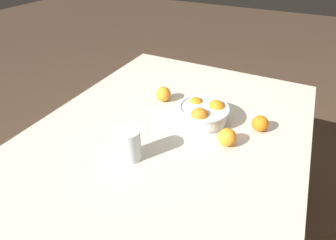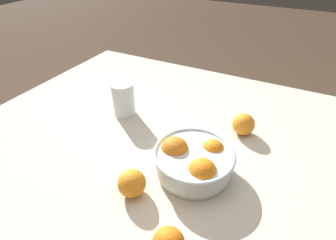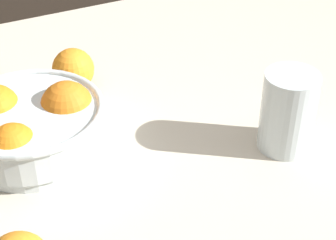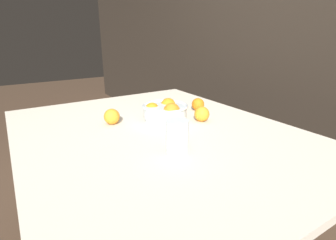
{
  "view_description": "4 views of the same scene",
  "coord_description": "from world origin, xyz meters",
  "px_view_note": "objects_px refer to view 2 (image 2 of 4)",
  "views": [
    {
      "loc": [
        0.84,
        0.41,
        1.45
      ],
      "look_at": [
        0.04,
        0.01,
        0.81
      ],
      "focal_mm": 28.0,
      "sensor_mm": 36.0,
      "label": 1
    },
    {
      "loc": [
        -0.3,
        0.62,
        1.3
      ],
      "look_at": [
        0.02,
        0.0,
        0.81
      ],
      "focal_mm": 28.0,
      "sensor_mm": 36.0,
      "label": 2
    },
    {
      "loc": [
        -0.24,
        -0.6,
        1.29
      ],
      "look_at": [
        0.06,
        0.01,
        0.8
      ],
      "focal_mm": 60.0,
      "sensor_mm": 36.0,
      "label": 3
    },
    {
      "loc": [
        0.95,
        -0.55,
        1.16
      ],
      "look_at": [
        0.03,
        0.03,
        0.79
      ],
      "focal_mm": 28.0,
      "sensor_mm": 36.0,
      "label": 4
    }
  ],
  "objects_px": {
    "fruit_bowl": "(194,160)",
    "orange_loose_aside": "(243,124)",
    "orange_loose_front": "(132,183)",
    "juice_glass": "(124,101)"
  },
  "relations": [
    {
      "from": "fruit_bowl",
      "to": "juice_glass",
      "type": "relative_size",
      "value": 1.79
    },
    {
      "from": "fruit_bowl",
      "to": "orange_loose_front",
      "type": "bearing_deg",
      "value": 51.11
    },
    {
      "from": "fruit_bowl",
      "to": "orange_loose_aside",
      "type": "height_order",
      "value": "fruit_bowl"
    },
    {
      "from": "fruit_bowl",
      "to": "orange_loose_front",
      "type": "height_order",
      "value": "fruit_bowl"
    },
    {
      "from": "fruit_bowl",
      "to": "juice_glass",
      "type": "distance_m",
      "value": 0.39
    },
    {
      "from": "juice_glass",
      "to": "fruit_bowl",
      "type": "bearing_deg",
      "value": 154.83
    },
    {
      "from": "fruit_bowl",
      "to": "juice_glass",
      "type": "bearing_deg",
      "value": -25.17
    },
    {
      "from": "fruit_bowl",
      "to": "orange_loose_front",
      "type": "xyz_separation_m",
      "value": [
        0.11,
        0.14,
        -0.01
      ]
    },
    {
      "from": "fruit_bowl",
      "to": "orange_loose_aside",
      "type": "distance_m",
      "value": 0.26
    },
    {
      "from": "juice_glass",
      "to": "orange_loose_aside",
      "type": "distance_m",
      "value": 0.44
    }
  ]
}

